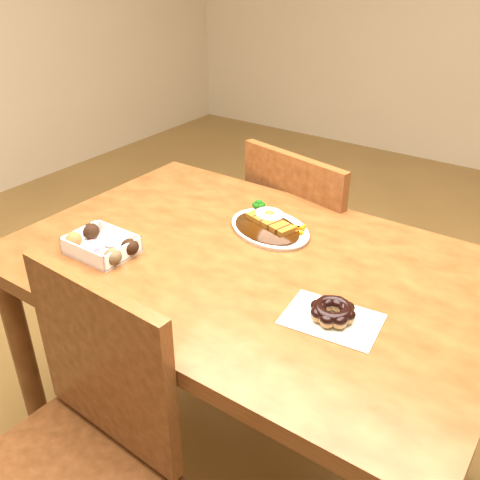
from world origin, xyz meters
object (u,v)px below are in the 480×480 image
Objects in this scene: chair_far at (312,252)px; donut_box at (101,244)px; katsu_curry_plate at (270,226)px; pon_de_ring at (333,312)px; table at (250,293)px; chair_near at (67,466)px.

chair_far reaches higher than donut_box.
pon_de_ring is (0.32, -0.26, 0.01)m from katsu_curry_plate.
chair_near reaches higher than table.
katsu_curry_plate is at bearing 140.68° from pon_de_ring.
pon_de_ring is at bearing -20.35° from table.
table is 1.38× the size of chair_near.
chair_near is 2.99× the size of katsu_curry_plate.
katsu_curry_plate reaches higher than table.
table is 0.57m from chair_near.
chair_near is 0.64m from pon_de_ring.
table is 1.38× the size of chair_far.
table is 4.13× the size of katsu_curry_plate.
donut_box reaches higher than table.
katsu_curry_plate is 1.55× the size of donut_box.
donut_box is at bearing -129.18° from katsu_curry_plate.
chair_near is at bearing -130.36° from pon_de_ring.
chair_far is at bearing 92.62° from chair_near.
katsu_curry_plate is at bearing 105.80° from table.
donut_box is (-0.33, -0.18, 0.12)m from table.
table is at bearing 29.60° from donut_box.
table is at bearing 159.65° from pon_de_ring.
table is 0.20m from katsu_curry_plate.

